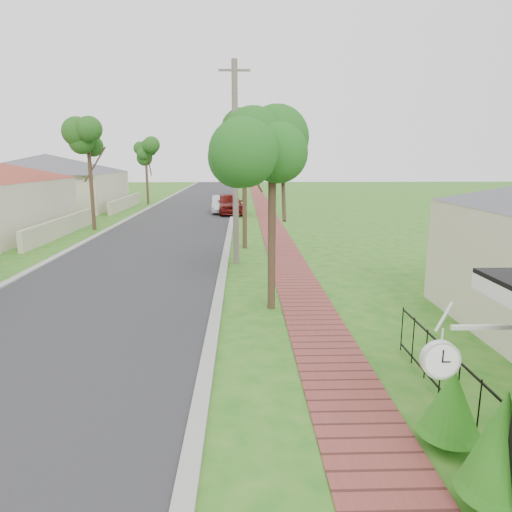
# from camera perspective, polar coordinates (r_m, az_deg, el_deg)

# --- Properties ---
(ground) EXTENTS (160.00, 160.00, 0.00)m
(ground) POSITION_cam_1_polar(r_m,az_deg,el_deg) (6.96, -14.31, -25.21)
(ground) COLOR #226718
(ground) RESTS_ON ground
(road) EXTENTS (7.00, 120.00, 0.02)m
(road) POSITION_cam_1_polar(r_m,az_deg,el_deg) (26.10, -11.40, 2.61)
(road) COLOR #28282B
(road) RESTS_ON ground
(kerb_right) EXTENTS (0.30, 120.00, 0.10)m
(kerb_right) POSITION_cam_1_polar(r_m,az_deg,el_deg) (25.74, -3.35, 2.70)
(kerb_right) COLOR #9E9E99
(kerb_right) RESTS_ON ground
(kerb_left) EXTENTS (0.30, 120.00, 0.10)m
(kerb_left) POSITION_cam_1_polar(r_m,az_deg,el_deg) (26.96, -19.07, 2.48)
(kerb_left) COLOR #9E9E99
(kerb_left) RESTS_ON ground
(sidewalk) EXTENTS (1.50, 120.00, 0.03)m
(sidewalk) POSITION_cam_1_polar(r_m,az_deg,el_deg) (25.80, 2.43, 2.73)
(sidewalk) COLOR brown
(sidewalk) RESTS_ON ground
(picket_fence) EXTENTS (0.03, 8.02, 1.00)m
(picket_fence) POSITION_cam_1_polar(r_m,az_deg,el_deg) (7.39, 28.60, -19.05)
(picket_fence) COLOR black
(picket_fence) RESTS_ON ground
(street_trees) EXTENTS (10.70, 37.65, 5.89)m
(street_trees) POSITION_cam_1_polar(r_m,az_deg,el_deg) (32.52, -9.49, 12.52)
(street_trees) COLOR #382619
(street_trees) RESTS_ON ground
(far_house_grey) EXTENTS (15.56, 15.56, 4.60)m
(far_house_grey) POSITION_cam_1_polar(r_m,az_deg,el_deg) (42.69, -24.54, 8.52)
(far_house_grey) COLOR beige
(far_house_grey) RESTS_ON ground
(parked_car_red) EXTENTS (2.53, 4.93, 1.61)m
(parked_car_red) POSITION_cam_1_polar(r_m,az_deg,el_deg) (35.38, -3.34, 6.56)
(parked_car_red) COLOR #5E100E
(parked_car_red) RESTS_ON ground
(parked_car_white) EXTENTS (1.50, 4.06, 1.33)m
(parked_car_white) POSITION_cam_1_polar(r_m,az_deg,el_deg) (36.22, -4.33, 6.45)
(parked_car_white) COLOR silver
(parked_car_white) RESTS_ON ground
(near_tree) EXTENTS (2.22, 2.22, 5.70)m
(near_tree) POSITION_cam_1_polar(r_m,az_deg,el_deg) (12.42, 2.06, 13.74)
(near_tree) COLOR #382619
(near_tree) RESTS_ON ground
(utility_pole) EXTENTS (1.20, 0.24, 7.82)m
(utility_pole) POSITION_cam_1_polar(r_m,az_deg,el_deg) (18.14, -2.60, 11.39)
(utility_pole) COLOR #6C5F54
(utility_pole) RESTS_ON ground
(station_clock) EXTENTS (1.07, 0.13, 0.64)m
(station_clock) POSITION_cam_1_polar(r_m,az_deg,el_deg) (5.76, 22.37, -11.61)
(station_clock) COLOR silver
(station_clock) RESTS_ON ground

